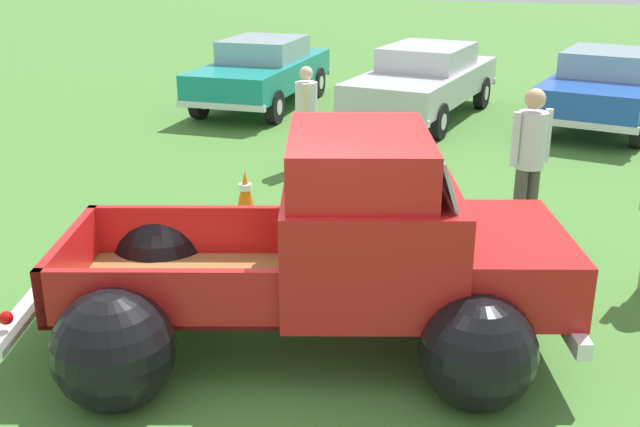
% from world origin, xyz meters
% --- Properties ---
extents(ground_plane, '(80.00, 80.00, 0.00)m').
position_xyz_m(ground_plane, '(0.00, 0.00, 0.00)').
color(ground_plane, '#477A33').
extents(vintage_pickup_truck, '(4.98, 3.73, 1.96)m').
position_xyz_m(vintage_pickup_truck, '(0.37, 0.11, 0.76)').
color(vintage_pickup_truck, black).
rests_on(vintage_pickup_truck, ground).
extents(show_car_0, '(1.84, 4.41, 1.43)m').
position_xyz_m(show_car_0, '(-3.97, 9.34, 0.78)').
color(show_car_0, black).
rests_on(show_car_0, ground).
extents(show_car_1, '(2.50, 4.87, 1.43)m').
position_xyz_m(show_car_1, '(-0.49, 9.27, 0.78)').
color(show_car_1, black).
rests_on(show_car_1, ground).
extents(show_car_2, '(2.68, 4.50, 1.43)m').
position_xyz_m(show_car_2, '(2.91, 9.63, 0.78)').
color(show_car_2, black).
rests_on(show_car_2, ground).
extents(spectator_1, '(0.48, 0.48, 1.81)m').
position_xyz_m(spectator_1, '(1.80, 3.18, 1.04)').
color(spectator_1, '#4C4742').
rests_on(spectator_1, ground).
extents(spectator_2, '(0.41, 0.54, 1.60)m').
position_xyz_m(spectator_2, '(-1.61, 5.20, 0.90)').
color(spectator_2, black).
rests_on(spectator_2, ground).
extents(lane_cone_0, '(0.36, 0.36, 0.63)m').
position_xyz_m(lane_cone_0, '(-0.62, 2.74, 0.31)').
color(lane_cone_0, black).
rests_on(lane_cone_0, ground).
extents(lane_cone_1, '(0.36, 0.36, 0.63)m').
position_xyz_m(lane_cone_1, '(-1.65, 2.83, 0.31)').
color(lane_cone_1, black).
rests_on(lane_cone_1, ground).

